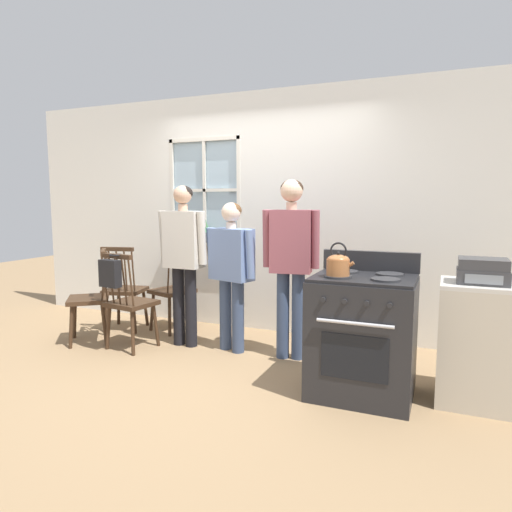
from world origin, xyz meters
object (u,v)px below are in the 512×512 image
(chair_center_cluster, at_px, (174,291))
(stove, at_px, (363,334))
(kettle, at_px, (338,264))
(handbag, at_px, (110,273))
(person_elderly_left, at_px, (184,252))
(chair_near_wall, at_px, (125,291))
(person_teen_center, at_px, (231,263))
(stereo, at_px, (483,271))
(chair_by_window, at_px, (130,304))
(potted_plant, at_px, (205,235))
(side_counter, at_px, (478,343))
(person_adult_right, at_px, (291,251))
(chair_near_stove, at_px, (90,299))

(chair_center_cluster, relative_size, stove, 0.90)
(kettle, bearing_deg, handbag, 177.09)
(person_elderly_left, xyz_separation_m, handbag, (-0.49, -0.53, -0.17))
(chair_near_wall, relative_size, person_teen_center, 0.67)
(chair_near_wall, height_order, handbag, same)
(stereo, bearing_deg, person_teen_center, 169.93)
(person_elderly_left, height_order, person_teen_center, person_elderly_left)
(chair_by_window, distance_m, person_elderly_left, 0.75)
(potted_plant, relative_size, handbag, 0.89)
(handbag, bearing_deg, person_elderly_left, 47.13)
(stove, relative_size, kettle, 4.39)
(person_elderly_left, xyz_separation_m, stove, (1.89, -0.51, -0.50))
(chair_center_cluster, xyz_separation_m, potted_plant, (0.22, 0.38, 0.63))
(kettle, height_order, side_counter, kettle)
(kettle, distance_m, potted_plant, 2.39)
(stove, distance_m, handbag, 2.40)
(stereo, bearing_deg, handbag, -176.81)
(chair_by_window, height_order, chair_center_cluster, same)
(kettle, bearing_deg, person_elderly_left, 159.60)
(person_adult_right, relative_size, kettle, 6.80)
(chair_by_window, xyz_separation_m, side_counter, (3.15, -0.03, -0.01))
(chair_center_cluster, height_order, chair_near_stove, same)
(chair_near_wall, height_order, chair_near_stove, same)
(chair_by_window, distance_m, chair_near_stove, 0.52)
(chair_by_window, relative_size, person_elderly_left, 0.60)
(potted_plant, relative_size, side_counter, 0.30)
(potted_plant, bearing_deg, person_teen_center, -47.01)
(chair_by_window, height_order, kettle, kettle)
(chair_near_stove, relative_size, person_elderly_left, 0.60)
(potted_plant, bearing_deg, person_elderly_left, -76.56)
(chair_by_window, xyz_separation_m, handbag, (-0.03, -0.23, 0.35))
(chair_center_cluster, relative_size, person_teen_center, 0.67)
(chair_by_window, bearing_deg, person_elderly_left, -138.95)
(kettle, height_order, stereo, kettle)
(chair_by_window, height_order, person_teen_center, person_teen_center)
(chair_center_cluster, height_order, person_elderly_left, person_elderly_left)
(chair_near_wall, relative_size, side_counter, 1.09)
(person_elderly_left, bearing_deg, chair_near_wall, 167.68)
(person_teen_center, distance_m, handbag, 1.16)
(person_teen_center, relative_size, person_adult_right, 0.87)
(potted_plant, height_order, side_counter, potted_plant)
(kettle, xyz_separation_m, potted_plant, (-1.91, 1.44, 0.06))
(chair_by_window, relative_size, stereo, 2.88)
(person_teen_center, distance_m, kettle, 1.39)
(stereo, bearing_deg, side_counter, 90.00)
(person_elderly_left, distance_m, handbag, 0.74)
(chair_near_stove, distance_m, stereo, 3.71)
(chair_center_cluster, height_order, stereo, stereo)
(kettle, bearing_deg, chair_near_wall, 161.91)
(chair_by_window, bearing_deg, chair_center_cluster, -85.74)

